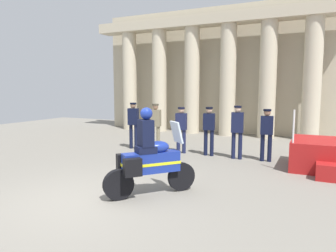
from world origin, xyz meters
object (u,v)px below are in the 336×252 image
at_px(officer_in_row_1, 155,123).
at_px(officer_in_row_5, 267,131).
at_px(officer_in_row_4, 237,128).
at_px(officer_in_row_0, 133,122).
at_px(officer_in_row_3, 209,127).
at_px(officer_in_row_2, 181,126).
at_px(motorcycle_with_rider, 148,159).

distance_m(officer_in_row_1, officer_in_row_5, 3.90).
bearing_deg(officer_in_row_4, officer_in_row_0, -9.06).
bearing_deg(officer_in_row_3, officer_in_row_1, -5.35).
relative_size(officer_in_row_2, officer_in_row_3, 0.98).
bearing_deg(officer_in_row_3, officer_in_row_0, -7.58).
height_order(officer_in_row_2, motorcycle_with_rider, motorcycle_with_rider).
height_order(officer_in_row_2, officer_in_row_3, officer_in_row_3).
relative_size(officer_in_row_5, motorcycle_with_rider, 0.87).
bearing_deg(officer_in_row_1, officer_in_row_3, 174.65).
height_order(officer_in_row_1, officer_in_row_2, officer_in_row_1).
relative_size(officer_in_row_0, motorcycle_with_rider, 0.92).
relative_size(officer_in_row_2, motorcycle_with_rider, 0.86).
relative_size(officer_in_row_3, officer_in_row_4, 0.96).
height_order(officer_in_row_1, officer_in_row_5, officer_in_row_1).
xyz_separation_m(officer_in_row_0, motorcycle_with_rider, (3.08, -4.40, -0.24)).
height_order(officer_in_row_0, officer_in_row_3, officer_in_row_0).
distance_m(officer_in_row_2, officer_in_row_4, 2.02).
relative_size(officer_in_row_0, officer_in_row_1, 1.01).
height_order(officer_in_row_4, motorcycle_with_rider, motorcycle_with_rider).
xyz_separation_m(officer_in_row_1, officer_in_row_5, (3.90, 0.05, -0.05)).
relative_size(officer_in_row_0, officer_in_row_4, 1.01).
bearing_deg(officer_in_row_0, officer_in_row_5, 171.73).
bearing_deg(officer_in_row_3, officer_in_row_5, 170.62).
xyz_separation_m(officer_in_row_2, officer_in_row_3, (1.03, -0.01, 0.02)).
bearing_deg(officer_in_row_0, officer_in_row_4, 170.94).
relative_size(officer_in_row_4, motorcycle_with_rider, 0.91).
bearing_deg(officer_in_row_5, officer_in_row_3, -9.38).
height_order(officer_in_row_1, officer_in_row_4, same).
distance_m(officer_in_row_1, motorcycle_with_rider, 4.82).
height_order(officer_in_row_1, motorcycle_with_rider, motorcycle_with_rider).
bearing_deg(officer_in_row_1, officer_in_row_5, 172.70).
xyz_separation_m(officer_in_row_2, officer_in_row_4, (2.02, -0.11, 0.06)).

